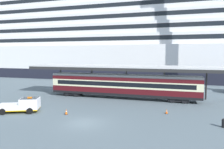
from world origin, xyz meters
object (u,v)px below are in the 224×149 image
(traffic_cone_near, at_px, (167,111))
(quay_bollard, at_px, (224,123))
(service_truck, at_px, (23,105))
(traffic_cone_mid, at_px, (66,112))
(train_carriage, at_px, (122,85))
(cruise_ship, at_px, (203,36))

(traffic_cone_near, xyz_separation_m, quay_bollard, (5.88, -3.51, 0.21))
(service_truck, relative_size, quay_bollard, 5.81)
(service_truck, relative_size, traffic_cone_near, 8.93)
(traffic_cone_mid, xyz_separation_m, quay_bollard, (18.04, 0.41, 0.18))
(train_carriage, xyz_separation_m, traffic_cone_near, (7.62, -7.48, -2.01))
(cruise_ship, bearing_deg, traffic_cone_mid, -114.72)
(service_truck, bearing_deg, quay_bollard, 2.70)
(traffic_cone_mid, bearing_deg, cruise_ship, 65.28)
(traffic_cone_near, bearing_deg, cruise_ship, 77.81)
(traffic_cone_mid, distance_m, quay_bollard, 18.05)
(traffic_cone_near, bearing_deg, train_carriage, 135.55)
(quay_bollard, bearing_deg, service_truck, -177.30)
(cruise_ship, bearing_deg, train_carriage, -115.66)
(train_carriage, relative_size, quay_bollard, 26.54)
(service_truck, bearing_deg, traffic_cone_mid, 6.89)
(train_carriage, height_order, traffic_cone_near, train_carriage)
(train_carriage, distance_m, quay_bollard, 17.50)
(cruise_ship, height_order, traffic_cone_near, cruise_ship)
(quay_bollard, bearing_deg, traffic_cone_mid, -178.69)
(train_carriage, xyz_separation_m, traffic_cone_mid, (-4.55, -11.40, -1.98))
(traffic_cone_mid, bearing_deg, quay_bollard, 1.31)
(traffic_cone_near, distance_m, traffic_cone_mid, 12.78)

